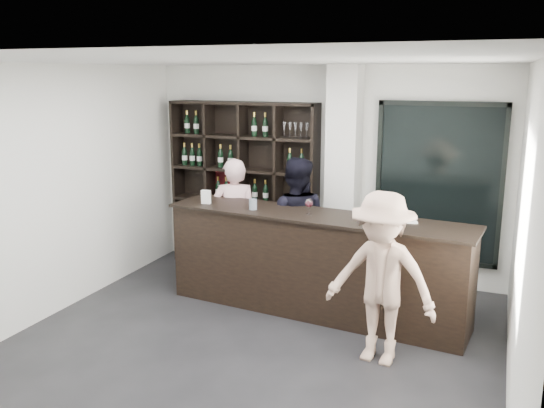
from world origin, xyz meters
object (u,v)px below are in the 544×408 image
at_px(taster_black, 295,226).
at_px(wine_shelf, 244,186).
at_px(tasting_counter, 315,264).
at_px(customer, 381,279).
at_px(taster_pink, 235,222).

bearing_deg(taster_black, wine_shelf, -44.38).
height_order(tasting_counter, customer, customer).
distance_m(taster_pink, customer, 2.69).
bearing_deg(tasting_counter, wine_shelf, 145.30).
distance_m(tasting_counter, taster_black, 0.77).
height_order(taster_pink, customer, customer).
bearing_deg(wine_shelf, taster_pink, -75.05).
bearing_deg(customer, taster_pink, 155.64).
distance_m(tasting_counter, customer, 1.33).
bearing_deg(customer, wine_shelf, 146.86).
height_order(taster_black, customer, taster_black).
relative_size(wine_shelf, tasting_counter, 0.66).
relative_size(tasting_counter, taster_pink, 2.13).
distance_m(taster_pink, taster_black, 0.86).
bearing_deg(wine_shelf, customer, -41.42).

